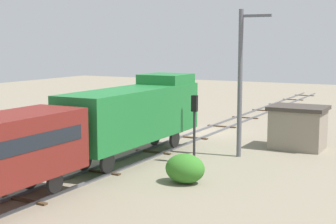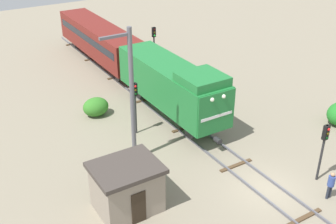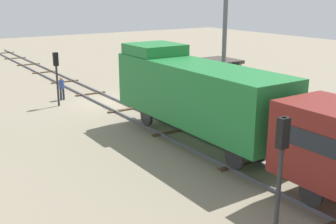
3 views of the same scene
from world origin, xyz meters
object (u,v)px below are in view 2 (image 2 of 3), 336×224
locomotive (172,83)px  worker_near_track (331,183)px  passenger_car_leading (99,38)px  traffic_signal_far (154,41)px  catenary_mast (131,94)px  traffic_signal_mid (135,99)px  traffic_signal_near (324,143)px  relay_hut (127,187)px

locomotive → worker_near_track: 12.97m
passenger_car_leading → traffic_signal_far: bearing=-51.0°
traffic_signal_far → catenary_mast: (-8.66, -12.43, 1.67)m
traffic_signal_mid → locomotive: bearing=11.9°
locomotive → catenary_mast: bearing=-145.0°
locomotive → catenary_mast: catenary_mast is taller
catenary_mast → traffic_signal_near: bearing=-42.6°
catenary_mast → relay_hut: 5.65m
locomotive → traffic_signal_far: locomotive is taller
passenger_car_leading → catenary_mast: 17.73m
traffic_signal_far → worker_near_track: (-1.20, -21.51, -1.90)m
passenger_car_leading → traffic_signal_near: passenger_car_leading is taller
traffic_signal_mid → traffic_signal_far: bearing=53.9°
passenger_car_leading → locomotive: bearing=-90.0°
worker_near_track → catenary_mast: bearing=32.4°
traffic_signal_mid → worker_near_track: (5.80, -11.91, -1.69)m
worker_near_track → catenary_mast: size_ratio=0.20×
passenger_car_leading → worker_near_track: passenger_car_leading is taller
traffic_signal_far → relay_hut: (-11.10, -16.40, -1.50)m
traffic_signal_near → traffic_signal_mid: 12.33m
relay_hut → locomotive: bearing=45.1°
traffic_signal_mid → traffic_signal_near: bearing=-57.6°
locomotive → traffic_signal_mid: 3.48m
passenger_car_leading → relay_hut: size_ratio=4.00×
catenary_mast → traffic_signal_far: bearing=55.1°
worker_near_track → traffic_signal_near: bearing=-35.2°
traffic_signal_near → traffic_signal_far: traffic_signal_far is taller
traffic_signal_far → relay_hut: 19.86m
traffic_signal_mid → catenary_mast: catenary_mast is taller
passenger_car_leading → traffic_signal_far: (3.60, -4.45, 0.37)m
locomotive → traffic_signal_far: bearing=68.0°
traffic_signal_mid → relay_hut: 8.05m
traffic_signal_near → relay_hut: traffic_signal_near is taller
traffic_signal_near → worker_near_track: (-0.80, -1.49, -1.58)m
locomotive → traffic_signal_near: bearing=-74.0°
traffic_signal_near → traffic_signal_mid: traffic_signal_mid is taller
passenger_car_leading → traffic_signal_mid: (-3.40, -14.05, 0.16)m
traffic_signal_near → catenary_mast: 11.40m
locomotive → worker_near_track: locomotive is taller
traffic_signal_far → worker_near_track: bearing=-93.2°
traffic_signal_near → relay_hut: (-10.70, 3.62, -1.19)m
passenger_car_leading → worker_near_track: size_ratio=8.24×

